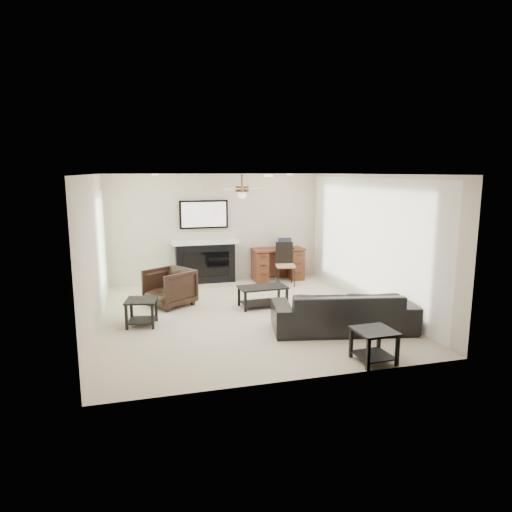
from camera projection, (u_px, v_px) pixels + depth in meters
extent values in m
plane|color=beige|center=(244.00, 314.00, 8.26)|extent=(5.50, 5.50, 0.00)
cube|color=white|center=(243.00, 174.00, 7.81)|extent=(5.00, 5.50, 0.04)
cube|color=beige|center=(216.00, 228.00, 10.64)|extent=(5.00, 0.04, 2.50)
cube|color=beige|center=(298.00, 282.00, 5.42)|extent=(5.00, 0.04, 2.50)
cube|color=beige|center=(94.00, 253.00, 7.39)|extent=(0.04, 5.50, 2.50)
cube|color=beige|center=(371.00, 241.00, 8.67)|extent=(0.04, 5.50, 2.50)
cube|color=white|center=(366.00, 241.00, 8.76)|extent=(0.04, 5.10, 2.40)
cube|color=#93BC89|center=(103.00, 249.00, 8.91)|extent=(0.04, 1.80, 2.10)
cylinder|color=#382619|center=(242.00, 189.00, 7.95)|extent=(1.40, 1.40, 0.30)
imported|color=black|center=(343.00, 311.00, 7.37)|extent=(2.40, 1.31, 0.66)
imported|color=black|center=(170.00, 287.00, 8.74)|extent=(1.08, 1.07, 0.72)
cube|color=black|center=(263.00, 297.00, 8.68)|extent=(0.93, 0.55, 0.40)
cube|color=black|center=(374.00, 346.00, 6.16)|extent=(0.54, 0.54, 0.45)
cube|color=black|center=(142.00, 312.00, 7.63)|extent=(0.59, 0.59, 0.45)
cube|color=black|center=(205.00, 242.00, 10.46)|extent=(1.52, 0.34, 1.91)
cube|color=#3B220E|center=(278.00, 264.00, 10.84)|extent=(1.22, 0.56, 0.76)
cube|color=black|center=(285.00, 264.00, 10.30)|extent=(0.49, 0.51, 0.97)
cube|color=black|center=(286.00, 243.00, 10.78)|extent=(0.33, 0.24, 0.23)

